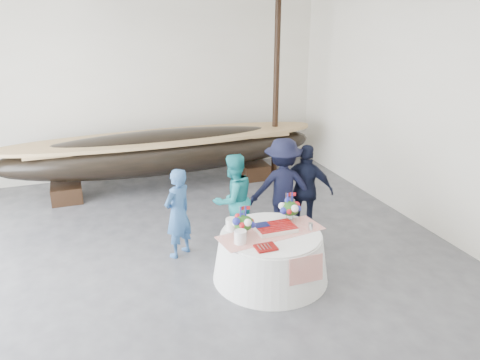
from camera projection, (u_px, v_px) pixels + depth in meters
name	position (u px, v px, depth m)	size (l,w,h in m)	color
floor	(182.00, 308.00, 6.61)	(10.00, 12.00, 0.01)	#3D3D42
wall_back	(120.00, 85.00, 11.12)	(10.00, 0.02, 4.50)	silver
pavilion_structure	(153.00, 6.00, 5.93)	(9.80, 11.76, 4.50)	black
longboat_display	(164.00, 152.00, 10.72)	(7.32, 1.46, 1.37)	black
banquet_table	(271.00, 255.00, 7.23)	(1.79, 1.79, 0.77)	white
tabletop_items	(266.00, 221.00, 7.16)	(1.72, 1.02, 0.40)	red
guest_woman_blue	(178.00, 213.00, 7.77)	(0.57, 0.37, 1.55)	#2B558C
guest_woman_teal	(233.00, 200.00, 8.16)	(0.81, 0.63, 1.67)	teal
guest_man_left	(283.00, 188.00, 8.46)	(1.19, 0.68, 1.84)	black
guest_man_right	(306.00, 190.00, 8.56)	(1.00, 0.41, 1.70)	black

